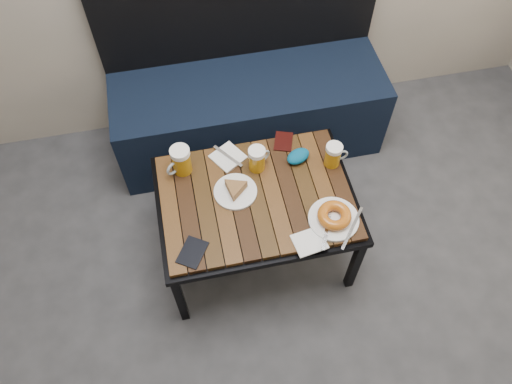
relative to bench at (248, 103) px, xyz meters
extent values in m
cube|color=black|center=(0.00, -0.02, -0.05)|extent=(1.40, 0.50, 0.45)
cube|color=black|center=(0.00, 0.21, 0.43)|extent=(1.40, 0.05, 0.50)
cube|color=black|center=(-0.50, -0.99, -0.06)|extent=(0.04, 0.03, 0.42)
cube|color=black|center=(0.28, -0.99, -0.06)|extent=(0.03, 0.03, 0.42)
cube|color=black|center=(-0.50, -0.43, -0.06)|extent=(0.04, 0.04, 0.42)
cube|color=black|center=(0.28, -0.43, -0.06)|extent=(0.03, 0.04, 0.42)
cube|color=black|center=(-0.11, -0.71, 0.16)|extent=(0.84, 0.62, 0.03)
cube|color=#321F0B|center=(-0.11, -0.71, 0.19)|extent=(0.80, 0.58, 0.02)
cylinder|color=#AD740E|center=(-0.39, -0.51, 0.25)|extent=(0.11, 0.11, 0.11)
cylinder|color=white|center=(-0.39, -0.51, 0.32)|extent=(0.08, 0.08, 0.03)
torus|color=#8C999E|center=(-0.43, -0.54, 0.25)|extent=(0.06, 0.05, 0.07)
cylinder|color=#AD740E|center=(-0.07, -0.57, 0.25)|extent=(0.10, 0.10, 0.10)
cylinder|color=white|center=(-0.07, -0.57, 0.31)|extent=(0.07, 0.07, 0.02)
torus|color=#8C999E|center=(-0.04, -0.55, 0.25)|extent=(0.06, 0.04, 0.06)
cylinder|color=#AD740E|center=(0.25, -0.61, 0.25)|extent=(0.07, 0.07, 0.09)
cylinder|color=white|center=(0.25, -0.61, 0.30)|extent=(0.07, 0.07, 0.02)
torus|color=#8C999E|center=(0.29, -0.61, 0.25)|extent=(0.06, 0.01, 0.06)
cylinder|color=white|center=(-0.19, -0.68, 0.21)|extent=(0.18, 0.18, 0.01)
cylinder|color=white|center=(0.18, -0.89, 0.21)|extent=(0.21, 0.21, 0.01)
torus|color=#88330C|center=(0.18, -0.89, 0.24)|extent=(0.14, 0.14, 0.04)
cube|color=#A5A8AD|center=(0.24, -0.95, 0.22)|extent=(0.15, 0.18, 0.00)
cube|color=#A5A8AD|center=(0.13, -0.95, 0.22)|extent=(0.08, 0.15, 0.00)
cube|color=white|center=(-0.19, -0.49, 0.20)|extent=(0.17, 0.17, 0.01)
cube|color=#A5A8AD|center=(-0.19, -0.49, 0.21)|extent=(0.11, 0.14, 0.00)
cube|color=white|center=(0.05, -0.97, 0.20)|extent=(0.14, 0.12, 0.01)
cube|color=black|center=(-0.41, -0.92, 0.20)|extent=(0.14, 0.15, 0.01)
cube|color=black|center=(0.08, -0.45, 0.20)|extent=(0.11, 0.13, 0.01)
ellipsoid|color=navy|center=(0.11, -0.56, 0.22)|extent=(0.13, 0.11, 0.05)
camera|label=1|loc=(-0.34, -1.83, 1.96)|focal=35.00mm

